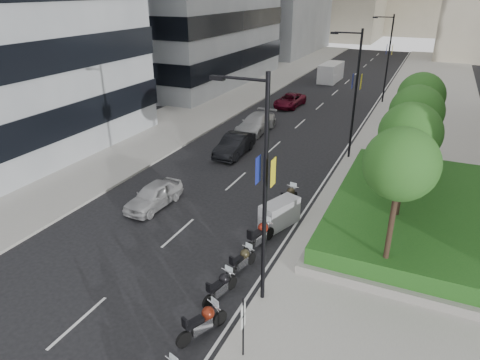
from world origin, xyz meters
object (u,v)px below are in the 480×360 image
Objects in this scene: car_d at (290,100)px; motorcycle_5 at (279,214)px; motorcycle_6 at (289,197)px; car_c at (256,123)px; car_a at (154,195)px; parking_sign at (243,324)px; motorcycle_2 at (221,286)px; lamp_post_1 at (354,89)px; motorcycle_3 at (242,260)px; lamp_post_0 at (261,184)px; motorcycle_1 at (203,322)px; delivery_van at (330,73)px; car_b at (234,145)px; lamp_post_2 at (387,55)px; motorcycle_4 at (260,235)px.

motorcycle_5 is at bearing -69.42° from car_d.
car_c is (-6.99, 12.04, 0.19)m from motorcycle_6.
car_a is 24.58m from car_d.
car_c is (-9.09, 23.11, -0.69)m from parking_sign.
motorcycle_2 is 0.42× the size of car_d.
lamp_post_1 is 4.45× the size of motorcycle_2.
motorcycle_3 is at bearing -95.09° from lamp_post_1.
car_c is (-8.44, 20.11, -4.30)m from lamp_post_0.
motorcycle_5 is at bearing 25.05° from motorcycle_1.
delivery_van is at bearing 89.96° from car_c.
car_b reaches higher than motorcycle_3.
lamp_post_0 reaches higher than parking_sign.
motorcycle_3 is 14.38m from car_b.
lamp_post_0 is at bearing -55.65° from motorcycle_2.
lamp_post_2 is 1.60× the size of delivery_van.
car_b is at bearing 45.72° from motorcycle_1.
lamp_post_2 is at bearing 11.10° from motorcycle_4.
parking_sign is at bearing -77.67° from lamp_post_0.
motorcycle_2 is at bearing -92.28° from lamp_post_2.
motorcycle_3 is 0.40× the size of car_d.
motorcycle_5 is 2.28m from motorcycle_6.
car_b is 0.88× the size of car_c.
car_a is 0.84× the size of car_d.
lamp_post_0 is at bearing -77.92° from delivery_van.
car_b is (-7.77, -2.68, -4.31)m from lamp_post_1.
motorcycle_6 is at bearing 100.21° from lamp_post_0.
car_c is (-7.05, 16.56, 0.14)m from motorcycle_4.
motorcycle_5 is at bearing 11.45° from motorcycle_2.
lamp_post_2 is at bearing 36.34° from car_d.
car_a is (-7.20, -0.88, -0.02)m from motorcycle_5.
motorcycle_1 is 47.39m from delivery_van.
parking_sign is at bearing -139.89° from motorcycle_3.
parking_sign reaches higher than delivery_van.
car_a is 39.37m from delivery_van.
motorcycle_1 is 0.95× the size of motorcycle_6.
motorcycle_5 is 0.62× the size of car_a.
car_b is 0.82× the size of delivery_van.
car_b is at bearing 44.27° from motorcycle_4.
car_c reaches higher than motorcycle_1.
lamp_post_2 reaches higher than motorcycle_2.
parking_sign is 4.97m from motorcycle_3.
car_a is at bearing 78.97° from motorcycle_3.
motorcycle_5 reaches higher than motorcycle_1.
motorcycle_2 is 0.38× the size of car_c.
motorcycle_4 reaches higher than motorcycle_3.
parking_sign is 12.06m from car_a.
car_d is (-0.10, 24.58, -0.02)m from car_a.
motorcycle_1 is 18.21m from car_b.
lamp_post_2 reaches higher than parking_sign.
motorcycle_6 is 36.77m from delivery_van.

